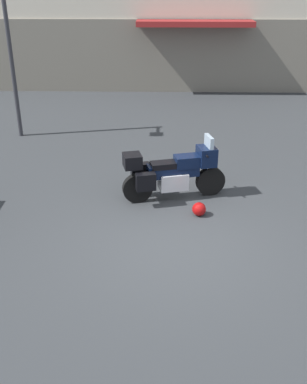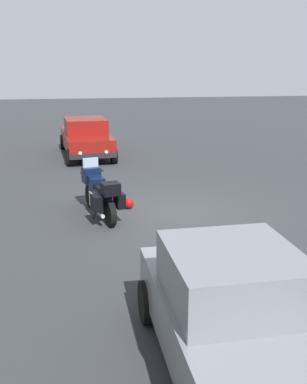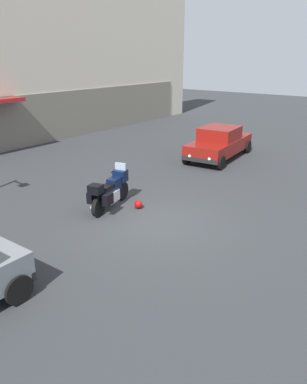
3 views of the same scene
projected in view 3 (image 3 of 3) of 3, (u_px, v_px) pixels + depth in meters
ground_plane at (157, 222)px, 11.42m from camera, size 80.00×80.00×0.00m
motorcycle at (110, 190)px, 12.28m from camera, size 2.23×1.04×1.36m
helmet at (138, 204)px, 12.40m from camera, size 0.28×0.28×0.28m
car_sedan_far at (219, 143)px, 18.18m from camera, size 4.69×2.29×1.56m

